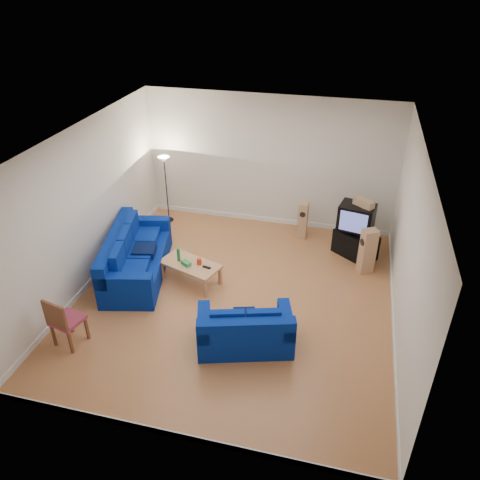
% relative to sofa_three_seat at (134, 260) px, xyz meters
% --- Properties ---
extents(room, '(6.01, 6.51, 3.21)m').
position_rel_sofa_three_seat_xyz_m(room, '(2.25, -0.29, 1.19)').
color(room, brown).
rests_on(room, ground).
extents(sofa_three_seat, '(1.61, 2.66, 0.96)m').
position_rel_sofa_three_seat_xyz_m(sofa_three_seat, '(0.00, 0.00, 0.00)').
color(sofa_three_seat, navy).
rests_on(sofa_three_seat, ground).
extents(sofa_loveseat, '(1.79, 1.32, 0.80)m').
position_rel_sofa_three_seat_xyz_m(sofa_loveseat, '(2.76, -1.53, -0.05)').
color(sofa_loveseat, navy).
rests_on(sofa_loveseat, ground).
extents(coffee_table, '(1.35, 0.97, 0.44)m').
position_rel_sofa_three_seat_xyz_m(coffee_table, '(1.23, 0.03, 0.03)').
color(coffee_table, tan).
rests_on(coffee_table, ground).
extents(bottle, '(0.09, 0.09, 0.29)m').
position_rel_sofa_three_seat_xyz_m(bottle, '(0.98, 0.07, 0.23)').
color(bottle, '#197233').
rests_on(bottle, coffee_table).
extents(tissue_box, '(0.24, 0.21, 0.08)m').
position_rel_sofa_three_seat_xyz_m(tissue_box, '(1.17, -0.04, 0.13)').
color(tissue_box, green).
rests_on(tissue_box, coffee_table).
extents(red_canister, '(0.13, 0.13, 0.13)m').
position_rel_sofa_three_seat_xyz_m(red_canister, '(1.42, 0.05, 0.15)').
color(red_canister, red).
rests_on(red_canister, coffee_table).
extents(remote, '(0.18, 0.09, 0.02)m').
position_rel_sofa_three_seat_xyz_m(remote, '(1.60, -0.03, 0.10)').
color(remote, black).
rests_on(remote, coffee_table).
extents(tv_stand, '(1.05, 0.96, 0.57)m').
position_rel_sofa_three_seat_xyz_m(tv_stand, '(4.46, 1.87, -0.07)').
color(tv_stand, black).
rests_on(tv_stand, ground).
extents(av_receiver, '(0.54, 0.54, 0.10)m').
position_rel_sofa_three_seat_xyz_m(av_receiver, '(4.49, 1.89, 0.26)').
color(av_receiver, black).
rests_on(av_receiver, tv_stand).
extents(television, '(0.83, 0.68, 0.56)m').
position_rel_sofa_three_seat_xyz_m(television, '(4.40, 1.91, 0.59)').
color(television, black).
rests_on(television, av_receiver).
extents(centre_speaker, '(0.47, 0.41, 0.16)m').
position_rel_sofa_three_seat_xyz_m(centre_speaker, '(4.51, 1.90, 0.95)').
color(centre_speaker, tan).
rests_on(centre_speaker, television).
extents(speaker_left, '(0.22, 0.29, 0.91)m').
position_rel_sofa_three_seat_xyz_m(speaker_left, '(3.21, 2.41, 0.10)').
color(speaker_left, tan).
rests_on(speaker_left, ground).
extents(speaker_right, '(0.37, 0.34, 1.01)m').
position_rel_sofa_three_seat_xyz_m(speaker_right, '(4.70, 1.28, 0.15)').
color(speaker_right, tan).
rests_on(speaker_right, ground).
extents(floor_lamp, '(0.29, 0.29, 1.71)m').
position_rel_sofa_three_seat_xyz_m(floor_lamp, '(-0.20, 2.41, 1.06)').
color(floor_lamp, black).
rests_on(floor_lamp, ground).
extents(dining_chair, '(0.57, 0.57, 0.99)m').
position_rel_sofa_three_seat_xyz_m(dining_chair, '(-0.20, -2.25, 0.20)').
color(dining_chair, brown).
rests_on(dining_chair, ground).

